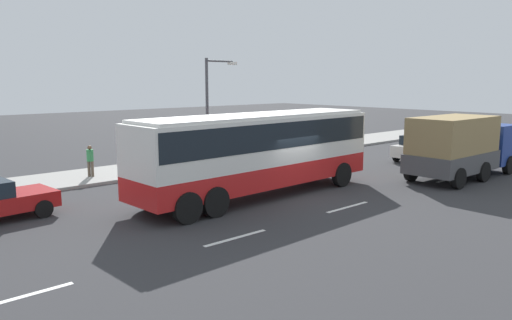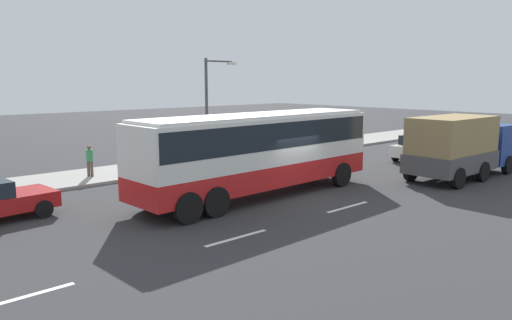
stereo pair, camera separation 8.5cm
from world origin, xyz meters
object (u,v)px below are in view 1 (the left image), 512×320
Objects in this scene: car_white_minivan at (424,147)px; cargo_truck at (462,145)px; pedestrian_near_curb at (90,159)px; coach_bus at (259,146)px; street_lamp at (211,102)px.

cargo_truck is at bearing -130.81° from car_white_minivan.
car_white_minivan is 3.01× the size of pedestrian_near_curb.
coach_bus reaches higher than car_white_minivan.
coach_bus is at bearing 160.37° from cargo_truck.
car_white_minivan is 13.11m from street_lamp.
cargo_truck is 1.23× the size of street_lamp.
car_white_minivan is (13.71, 0.26, -1.31)m from coach_bus.
street_lamp is (-10.98, 6.59, 2.78)m from car_white_minivan.
street_lamp is (2.73, 6.85, 1.47)m from coach_bus.
street_lamp is (-7.32, 10.64, 1.95)m from cargo_truck.
coach_bus is 8.97m from pedestrian_near_curb.
pedestrian_near_curb is at bearing 157.12° from car_white_minivan.
coach_bus is at bearing -116.25° from pedestrian_near_curb.
cargo_truck is at bearing -22.22° from coach_bus.
street_lamp is at bearing 150.38° from car_white_minivan.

